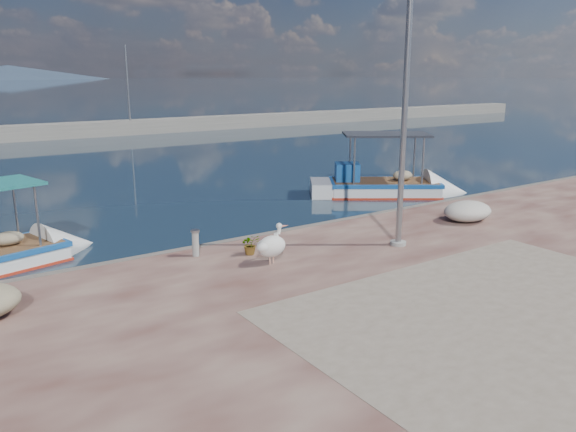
{
  "coord_description": "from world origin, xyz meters",
  "views": [
    {
      "loc": [
        -8.51,
        -8.66,
        5.13
      ],
      "look_at": [
        0.0,
        3.8,
        1.3
      ],
      "focal_mm": 35.0,
      "sensor_mm": 36.0,
      "label": 1
    }
  ],
  "objects_px": {
    "pelican": "(272,245)",
    "bollard_near": "(195,242)",
    "boat_right": "(382,189)",
    "lamp_post": "(403,126)"
  },
  "relations": [
    {
      "from": "pelican",
      "to": "lamp_post",
      "type": "relative_size",
      "value": 0.15
    },
    {
      "from": "bollard_near",
      "to": "boat_right",
      "type": "bearing_deg",
      "value": 22.45
    },
    {
      "from": "boat_right",
      "to": "bollard_near",
      "type": "relative_size",
      "value": 9.25
    },
    {
      "from": "bollard_near",
      "to": "pelican",
      "type": "bearing_deg",
      "value": -51.15
    },
    {
      "from": "pelican",
      "to": "bollard_near",
      "type": "xyz_separation_m",
      "value": [
        -1.32,
        1.64,
        -0.09
      ]
    },
    {
      "from": "lamp_post",
      "to": "boat_right",
      "type": "bearing_deg",
      "value": 48.94
    },
    {
      "from": "boat_right",
      "to": "lamp_post",
      "type": "bearing_deg",
      "value": -96.89
    },
    {
      "from": "boat_right",
      "to": "pelican",
      "type": "height_order",
      "value": "boat_right"
    },
    {
      "from": "boat_right",
      "to": "lamp_post",
      "type": "height_order",
      "value": "lamp_post"
    },
    {
      "from": "pelican",
      "to": "lamp_post",
      "type": "bearing_deg",
      "value": -22.28
    }
  ]
}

